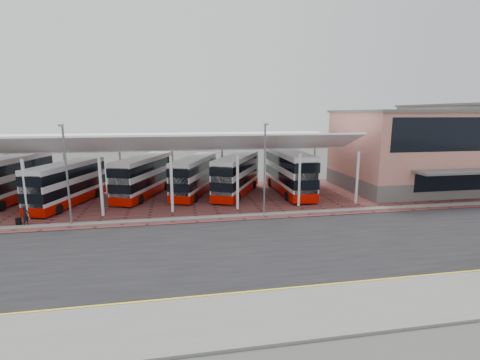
{
  "coord_description": "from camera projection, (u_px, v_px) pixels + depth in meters",
  "views": [
    {
      "loc": [
        -5.43,
        -22.54,
        8.92
      ],
      "look_at": [
        0.01,
        7.32,
        3.04
      ],
      "focal_mm": 26.0,
      "sensor_mm": 36.0,
      "label": 1
    }
  ],
  "objects": [
    {
      "name": "ground",
      "position": [
        258.0,
        242.0,
        24.43
      ],
      "size": [
        140.0,
        140.0,
        0.0
      ],
      "primitive_type": "plane",
      "color": "#444642"
    },
    {
      "name": "road",
      "position": [
        262.0,
        247.0,
        23.46
      ],
      "size": [
        120.0,
        14.0,
        0.02
      ],
      "primitive_type": "cube",
      "color": "black",
      "rests_on": "ground"
    },
    {
      "name": "forecourt",
      "position": [
        249.0,
        197.0,
        37.33
      ],
      "size": [
        72.0,
        16.0,
        0.06
      ],
      "primitive_type": "cube",
      "color": "brown",
      "rests_on": "ground"
    },
    {
      "name": "sidewalk",
      "position": [
        304.0,
        312.0,
        15.72
      ],
      "size": [
        120.0,
        4.0,
        0.14
      ],
      "primitive_type": "cube",
      "color": "slate",
      "rests_on": "ground"
    },
    {
      "name": "north_kerb",
      "position": [
        242.0,
        216.0,
        30.4
      ],
      "size": [
        120.0,
        0.8,
        0.14
      ],
      "primitive_type": "cube",
      "color": "slate",
      "rests_on": "ground"
    },
    {
      "name": "yellow_line_near",
      "position": [
        290.0,
        291.0,
        17.66
      ],
      "size": [
        120.0,
        0.12,
        0.01
      ],
      "primitive_type": "cube",
      "color": "yellow",
      "rests_on": "road"
    },
    {
      "name": "yellow_line_far",
      "position": [
        288.0,
        288.0,
        17.95
      ],
      "size": [
        120.0,
        0.12,
        0.01
      ],
      "primitive_type": "cube",
      "color": "yellow",
      "rests_on": "road"
    },
    {
      "name": "canopy",
      "position": [
        171.0,
        144.0,
        35.73
      ],
      "size": [
        37.0,
        11.63,
        7.07
      ],
      "color": "silver",
      "rests_on": "ground"
    },
    {
      "name": "terminal",
      "position": [
        421.0,
        150.0,
        41.04
      ],
      "size": [
        18.4,
        14.4,
        9.25
      ],
      "color": "#5B5855",
      "rests_on": "ground"
    },
    {
      "name": "lamp_west",
      "position": [
        67.0,
        172.0,
        27.19
      ],
      "size": [
        0.16,
        0.9,
        8.07
      ],
      "color": "slate",
      "rests_on": "ground"
    },
    {
      "name": "lamp_east",
      "position": [
        265.0,
        167.0,
        30.01
      ],
      "size": [
        0.16,
        0.9,
        8.07
      ],
      "color": "slate",
      "rests_on": "ground"
    },
    {
      "name": "bus_0",
      "position": [
        11.0,
        179.0,
        34.95
      ],
      "size": [
        4.69,
        11.4,
        4.58
      ],
      "rotation": [
        0.0,
        0.0,
        -0.2
      ],
      "color": "silver",
      "rests_on": "forecourt"
    },
    {
      "name": "bus_1",
      "position": [
        67.0,
        184.0,
        33.79
      ],
      "size": [
        5.32,
        10.28,
        4.15
      ],
      "rotation": [
        0.0,
        0.0,
        -0.32
      ],
      "color": "silver",
      "rests_on": "forecourt"
    },
    {
      "name": "bus_2",
      "position": [
        144.0,
        177.0,
        37.34
      ],
      "size": [
        5.89,
        10.54,
        4.27
      ],
      "rotation": [
        0.0,
        0.0,
        -0.36
      ],
      "color": "silver",
      "rests_on": "forecourt"
    },
    {
      "name": "bus_3",
      "position": [
        194.0,
        176.0,
        37.99
      ],
      "size": [
        5.74,
        10.1,
        4.1
      ],
      "rotation": [
        0.0,
        0.0,
        -0.37
      ],
      "color": "silver",
      "rests_on": "forecourt"
    },
    {
      "name": "bus_4",
      "position": [
        237.0,
        175.0,
        38.07
      ],
      "size": [
        6.77,
        10.38,
        4.29
      ],
      "rotation": [
        0.0,
        0.0,
        -0.46
      ],
      "color": "silver",
      "rests_on": "forecourt"
    },
    {
      "name": "bus_5",
      "position": [
        289.0,
        172.0,
        38.81
      ],
      "size": [
        3.01,
        11.43,
        4.69
      ],
      "rotation": [
        0.0,
        0.0,
        -0.02
      ],
      "color": "silver",
      "rests_on": "forecourt"
    },
    {
      "name": "pedestrian",
      "position": [
        26.0,
        216.0,
        27.78
      ],
      "size": [
        0.57,
        0.67,
        1.57
      ],
      "primitive_type": "imported",
      "rotation": [
        0.0,
        0.0,
        1.18
      ],
      "color": "black",
      "rests_on": "forecourt"
    },
    {
      "name": "suitcase",
      "position": [
        18.0,
        222.0,
        27.8
      ],
      "size": [
        0.35,
        0.25,
        0.61
      ],
      "primitive_type": "cube",
      "color": "black",
      "rests_on": "forecourt"
    }
  ]
}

